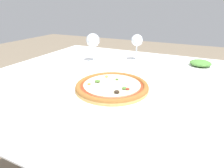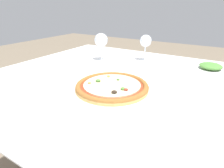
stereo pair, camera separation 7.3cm
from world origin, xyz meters
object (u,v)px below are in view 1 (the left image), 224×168
(fork, at_px, (34,95))
(wine_glass_far_left, at_px, (137,41))
(wine_glass_far_right, at_px, (93,41))
(side_plate, at_px, (200,65))
(pizza_plate, at_px, (112,87))
(dining_table, at_px, (133,96))

(fork, distance_m, wine_glass_far_left, 0.68)
(fork, xyz_separation_m, wine_glass_far_right, (-0.04, 0.51, 0.12))
(side_plate, bearing_deg, wine_glass_far_right, -167.42)
(fork, bearing_deg, wine_glass_far_left, 73.24)
(wine_glass_far_right, relative_size, side_plate, 0.86)
(wine_glass_far_right, xyz_separation_m, side_plate, (0.59, 0.13, -0.10))
(wine_glass_far_left, bearing_deg, pizza_plate, -82.99)
(wine_glass_far_left, relative_size, wine_glass_far_right, 0.95)
(pizza_plate, bearing_deg, dining_table, 72.59)
(pizza_plate, xyz_separation_m, fork, (-0.25, -0.16, -0.01))
(wine_glass_far_right, distance_m, side_plate, 0.61)
(fork, relative_size, wine_glass_far_right, 1.04)
(dining_table, bearing_deg, pizza_plate, -107.41)
(pizza_plate, height_order, wine_glass_far_right, wine_glass_far_right)
(pizza_plate, bearing_deg, side_plate, 57.40)
(dining_table, relative_size, pizza_plate, 4.62)
(fork, height_order, wine_glass_far_left, wine_glass_far_left)
(pizza_plate, distance_m, fork, 0.30)
(dining_table, height_order, pizza_plate, pizza_plate)
(wine_glass_far_left, height_order, side_plate, wine_glass_far_left)
(wine_glass_far_left, relative_size, side_plate, 0.81)
(pizza_plate, relative_size, wine_glass_far_right, 1.87)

